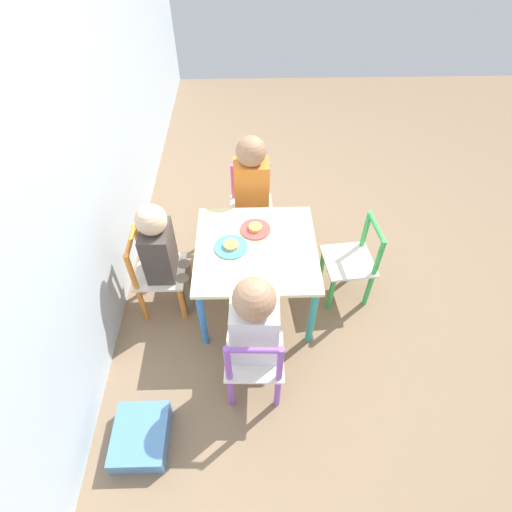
% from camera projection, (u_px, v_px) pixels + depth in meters
% --- Properties ---
extents(ground_plane, '(6.00, 6.00, 0.00)m').
position_uv_depth(ground_plane, '(256.00, 299.00, 2.32)').
color(ground_plane, '#7F664C').
extents(house_wall, '(6.00, 0.06, 2.60)m').
position_uv_depth(house_wall, '(26.00, 74.00, 1.36)').
color(house_wall, '#B2C1CC').
rests_on(house_wall, ground_plane).
extents(kids_table, '(0.61, 0.61, 0.44)m').
position_uv_depth(kids_table, '(256.00, 255.00, 2.04)').
color(kids_table, beige).
rests_on(kids_table, ground_plane).
extents(chair_pink, '(0.27, 0.27, 0.51)m').
position_uv_depth(chair_pink, '(251.00, 207.00, 2.50)').
color(chair_pink, silver).
rests_on(chair_pink, ground_plane).
extents(chair_orange, '(0.26, 0.26, 0.51)m').
position_uv_depth(chair_orange, '(156.00, 274.00, 2.13)').
color(chair_orange, silver).
rests_on(chair_orange, ground_plane).
extents(chair_purple, '(0.27, 0.27, 0.51)m').
position_uv_depth(chair_purple, '(254.00, 362.00, 1.78)').
color(chair_purple, silver).
rests_on(chair_purple, ground_plane).
extents(chair_green, '(0.29, 0.29, 0.51)m').
position_uv_depth(chair_green, '(352.00, 262.00, 2.18)').
color(chair_green, silver).
rests_on(chair_green, ground_plane).
extents(child_right, '(0.22, 0.20, 0.76)m').
position_uv_depth(child_right, '(251.00, 186.00, 2.31)').
color(child_right, '#38383D').
rests_on(child_right, ground_plane).
extents(child_back, '(0.20, 0.21, 0.71)m').
position_uv_depth(child_back, '(163.00, 252.00, 2.01)').
color(child_back, '#7A6B5B').
rests_on(child_back, ground_plane).
extents(child_left, '(0.22, 0.21, 0.74)m').
position_uv_depth(child_left, '(254.00, 325.00, 1.67)').
color(child_left, '#7A6B5B').
rests_on(child_left, ground_plane).
extents(plate_right, '(0.16, 0.16, 0.03)m').
position_uv_depth(plate_right, '(255.00, 229.00, 2.08)').
color(plate_right, '#E54C47').
rests_on(plate_right, kids_table).
extents(plate_back, '(0.17, 0.17, 0.03)m').
position_uv_depth(plate_back, '(231.00, 246.00, 1.99)').
color(plate_back, '#4C9EE0').
rests_on(plate_back, kids_table).
extents(storage_bin, '(0.28, 0.23, 0.10)m').
position_uv_depth(storage_bin, '(141.00, 436.00, 1.75)').
color(storage_bin, '#4C7FB7').
rests_on(storage_bin, ground_plane).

